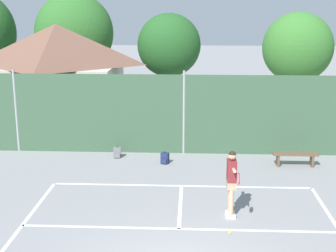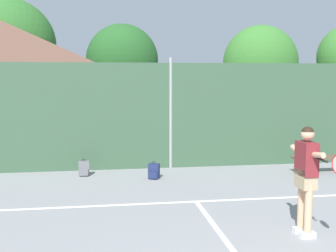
{
  "view_description": "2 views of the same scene",
  "coord_description": "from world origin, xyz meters",
  "px_view_note": "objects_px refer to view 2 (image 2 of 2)",
  "views": [
    {
      "loc": [
        0.28,
        -8.84,
        5.6
      ],
      "look_at": [
        -0.53,
        7.53,
        1.45
      ],
      "focal_mm": 51.32,
      "sensor_mm": 36.0,
      "label": 1
    },
    {
      "loc": [
        -1.95,
        -3.23,
        2.67
      ],
      "look_at": [
        -0.42,
        6.76,
        1.5
      ],
      "focal_mm": 45.71,
      "sensor_mm": 36.0,
      "label": 2
    }
  ],
  "objects_px": {
    "tennis_player": "(307,171)",
    "backpack_grey": "(84,169)",
    "backpack_navy": "(154,172)",
    "courtside_bench": "(321,160)"
  },
  "relations": [
    {
      "from": "tennis_player",
      "to": "courtside_bench",
      "type": "xyz_separation_m",
      "value": [
        2.62,
        4.35,
        -0.75
      ]
    },
    {
      "from": "backpack_grey",
      "to": "backpack_navy",
      "type": "bearing_deg",
      "value": -18.61
    },
    {
      "from": "backpack_navy",
      "to": "courtside_bench",
      "type": "distance_m",
      "value": 4.66
    },
    {
      "from": "tennis_player",
      "to": "backpack_grey",
      "type": "distance_m",
      "value": 6.39
    },
    {
      "from": "backpack_navy",
      "to": "courtside_bench",
      "type": "relative_size",
      "value": 0.29
    },
    {
      "from": "tennis_player",
      "to": "backpack_navy",
      "type": "bearing_deg",
      "value": 114.86
    },
    {
      "from": "courtside_bench",
      "to": "tennis_player",
      "type": "bearing_deg",
      "value": -121.08
    },
    {
      "from": "backpack_grey",
      "to": "courtside_bench",
      "type": "distance_m",
      "value": 6.52
    },
    {
      "from": "tennis_player",
      "to": "backpack_grey",
      "type": "height_order",
      "value": "tennis_player"
    },
    {
      "from": "tennis_player",
      "to": "courtside_bench",
      "type": "bearing_deg",
      "value": 58.92
    }
  ]
}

